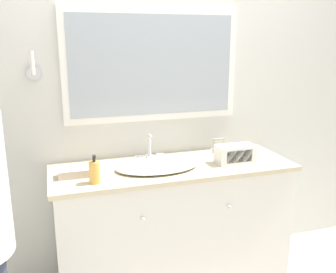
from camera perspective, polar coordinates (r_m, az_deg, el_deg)
The scene contains 8 objects.
wall_back at distance 2.70m, azimuth -1.36°, elevation 5.91°, with size 8.00×0.18×2.55m.
vanity_counter at distance 2.68m, azimuth 0.75°, elevation -13.25°, with size 1.61×0.58×0.88m.
sink_basin at distance 2.44m, azimuth -1.71°, elevation -4.39°, with size 0.55×0.39×0.19m.
soap_bottle at distance 2.22m, azimuth -11.12°, elevation -5.31°, with size 0.07×0.07×0.17m.
appliance_box at distance 2.58m, azimuth 10.21°, elevation -2.63°, with size 0.26×0.13×0.12m.
picture_frame at distance 2.78m, azimuth 7.68°, elevation -1.38°, with size 0.09×0.01×0.11m.
hand_towel_near_sink at distance 2.36m, azimuth -14.08°, elevation -5.36°, with size 0.20×0.11×0.05m.
metal_tray at distance 2.85m, azimuth 11.74°, elevation -2.18°, with size 0.16×0.13×0.01m.
Camera 1 is at (-0.75, -1.93, 1.69)m, focal length 40.00 mm.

